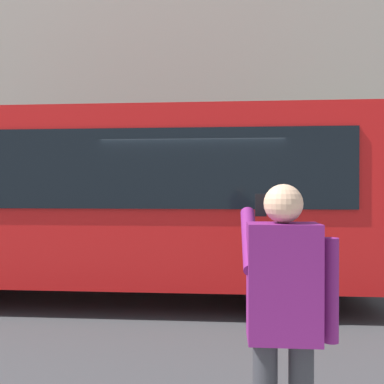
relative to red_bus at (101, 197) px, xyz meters
name	(u,v)px	position (x,y,z in m)	size (l,w,h in m)	color
ground_plane	(197,301)	(-1.62, 0.12, -1.68)	(60.00, 60.00, 0.00)	#38383A
building_facade_far	(211,59)	(-1.64, -6.68, 4.30)	(28.00, 1.55, 12.00)	#A89E8E
red_bus	(101,197)	(0.00, 0.00, 0.00)	(9.05, 2.54, 3.08)	red
pedestrian_photographer	(284,310)	(-2.40, 4.54, -0.54)	(0.53, 0.52, 1.70)	#2D2D33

